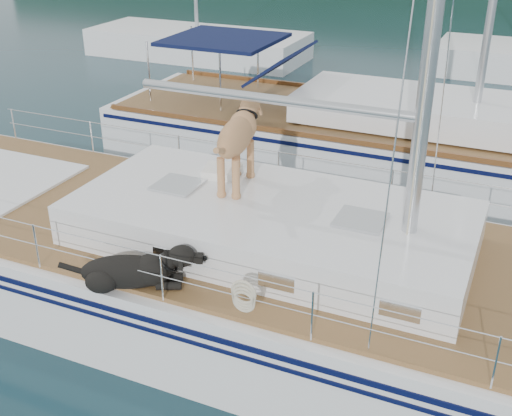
% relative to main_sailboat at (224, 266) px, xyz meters
% --- Properties ---
extents(ground, '(120.00, 120.00, 0.00)m').
position_rel_main_sailboat_xyz_m(ground, '(-0.09, 0.00, -0.69)').
color(ground, black).
rests_on(ground, ground).
extents(main_sailboat, '(12.00, 4.09, 14.01)m').
position_rel_main_sailboat_xyz_m(main_sailboat, '(0.00, 0.00, 0.00)').
color(main_sailboat, white).
rests_on(main_sailboat, ground).
extents(neighbor_sailboat, '(11.00, 3.50, 13.30)m').
position_rel_main_sailboat_xyz_m(neighbor_sailboat, '(0.29, 6.12, -0.06)').
color(neighbor_sailboat, white).
rests_on(neighbor_sailboat, ground).
extents(bg_boat_west, '(8.00, 3.00, 11.65)m').
position_rel_main_sailboat_xyz_m(bg_boat_west, '(-8.09, 14.00, -0.24)').
color(bg_boat_west, white).
rests_on(bg_boat_west, ground).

